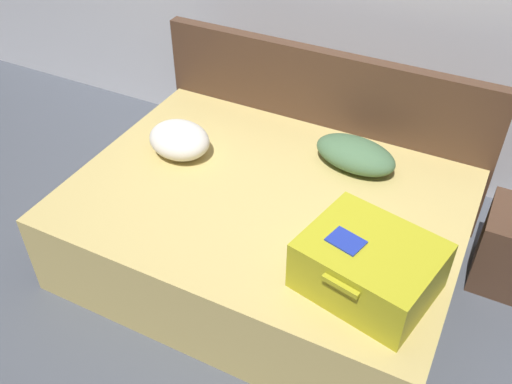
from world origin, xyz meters
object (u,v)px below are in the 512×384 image
at_px(hard_case_large, 369,265).
at_px(pillow_near_headboard, 179,140).
at_px(bed, 265,229).
at_px(pillow_center_head, 355,154).

height_order(hard_case_large, pillow_near_headboard, hard_case_large).
bearing_deg(bed, hard_case_large, -28.69).
height_order(bed, pillow_center_head, pillow_center_head).
relative_size(pillow_near_headboard, pillow_center_head, 0.79).
bearing_deg(pillow_near_headboard, bed, -10.63).
xyz_separation_m(pillow_near_headboard, pillow_center_head, (0.94, 0.33, -0.01)).
relative_size(bed, pillow_center_head, 4.38).
distance_m(hard_case_large, pillow_near_headboard, 1.36).
height_order(pillow_near_headboard, pillow_center_head, pillow_near_headboard).
height_order(bed, pillow_near_headboard, pillow_near_headboard).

